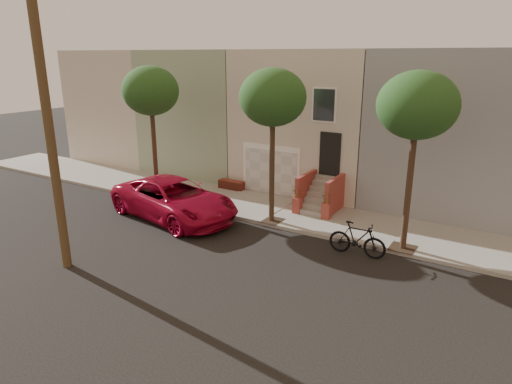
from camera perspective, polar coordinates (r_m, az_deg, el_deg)
The scene contains 9 objects.
ground at distance 16.76m, azimuth -7.69°, elevation -7.46°, with size 90.00×90.00×0.00m, color black.
sidewalk at distance 20.84m, azimuth 1.52°, elevation -2.09°, with size 40.00×3.70×0.15m, color gray.
house_row at distance 25.14m, azimuth 8.30°, elevation 9.42°, with size 33.10×11.70×7.00m.
tree_left at distance 21.91m, azimuth -13.24°, elevation 12.29°, with size 2.70×2.57×6.30m.
tree_mid at distance 18.01m, azimuth 2.13°, elevation 11.78°, with size 2.70×2.57×6.30m.
tree_right at distance 16.08m, azimuth 19.79°, elevation 10.17°, with size 2.70×2.57×6.30m.
utility_pole at distance 8.91m, azimuth 19.47°, elevation 4.90°, with size 23.60×1.22×10.00m.
pickup_truck at distance 19.92m, azimuth -10.39°, elevation -0.89°, with size 2.87×6.24×1.73m, color #A50828.
motorcycle at distance 16.46m, azimuth 12.73°, elevation -5.85°, with size 0.58×2.07×1.24m, color black.
Camera 1 is at (9.74, -11.76, 6.91)m, focal length 31.53 mm.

